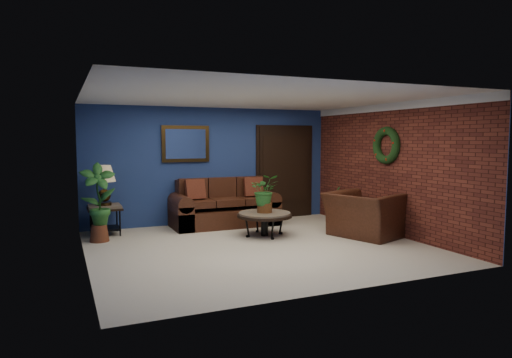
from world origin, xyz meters
name	(u,v)px	position (x,y,z in m)	size (l,w,h in m)	color
floor	(258,246)	(0.00, 0.00, 0.00)	(5.50, 5.50, 0.00)	beige
wall_back	(212,165)	(0.00, 2.50, 1.25)	(5.50, 0.04, 2.50)	navy
wall_left	(84,179)	(-2.75, 0.00, 1.25)	(0.04, 5.00, 2.50)	navy
wall_right_brick	(390,169)	(2.75, 0.00, 1.25)	(0.04, 5.00, 2.50)	maroon
ceiling	(259,98)	(0.00, 0.00, 2.50)	(5.50, 5.00, 0.02)	white
crown_molding	(390,107)	(2.72, 0.00, 2.43)	(0.03, 5.00, 0.14)	white
wall_mirror	(186,144)	(-0.60, 2.46, 1.72)	(1.02, 0.06, 0.77)	#3D2910
closet_door	(285,172)	(1.75, 2.47, 1.05)	(1.44, 0.06, 2.18)	black
wreath	(386,145)	(2.69, 0.05, 1.70)	(0.72, 0.72, 0.16)	black
sofa	(224,210)	(0.11, 2.08, 0.33)	(2.22, 0.96, 1.00)	#462014
coffee_table	(265,215)	(0.46, 0.75, 0.39)	(1.04, 1.04, 0.44)	#534E48
end_table	(105,212)	(-2.30, 2.05, 0.43)	(0.62, 0.62, 0.57)	#534E48
table_lamp	(104,180)	(-2.30, 2.05, 1.04)	(0.44, 0.44, 0.73)	#3D2910
side_chair	(241,198)	(0.53, 2.12, 0.55)	(0.42, 0.42, 0.98)	#5A3419
armchair	(365,215)	(2.15, -0.05, 0.41)	(1.27, 1.11, 0.83)	#462014
coffee_plant	(265,192)	(0.46, 0.75, 0.84)	(0.64, 0.59, 0.72)	brown
floor_plant	(333,204)	(2.35, 1.32, 0.42)	(0.43, 0.38, 0.81)	brown
tall_plant	(98,199)	(-2.45, 1.48, 0.76)	(0.61, 0.42, 1.41)	brown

